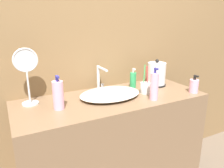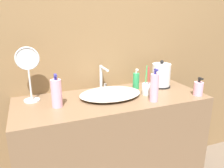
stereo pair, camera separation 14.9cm
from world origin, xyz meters
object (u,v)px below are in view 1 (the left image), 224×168
(faucet, at_px, (100,76))
(vanity_mirror, at_px, (27,72))
(electric_kettle, at_px, (156,75))
(lotion_bottle, at_px, (58,95))
(toothbrush_cup, at_px, (145,88))
(mouthwash_bottle, at_px, (194,86))
(shampoo_bottle, at_px, (133,80))
(hand_cream_bottle, at_px, (154,86))

(faucet, bearing_deg, vanity_mirror, -173.73)
(electric_kettle, height_order, lotion_bottle, electric_kettle)
(toothbrush_cup, relative_size, mouthwash_bottle, 1.58)
(faucet, bearing_deg, mouthwash_bottle, -32.37)
(faucet, distance_m, toothbrush_cup, 0.35)
(shampoo_bottle, distance_m, mouthwash_bottle, 0.46)
(toothbrush_cup, distance_m, shampoo_bottle, 0.15)
(toothbrush_cup, relative_size, shampoo_bottle, 1.32)
(shampoo_bottle, bearing_deg, lotion_bottle, -166.92)
(shampoo_bottle, height_order, mouthwash_bottle, shampoo_bottle)
(lotion_bottle, xyz_separation_m, shampoo_bottle, (0.63, 0.15, -0.03))
(lotion_bottle, height_order, shampoo_bottle, lotion_bottle)
(electric_kettle, height_order, vanity_mirror, vanity_mirror)
(shampoo_bottle, bearing_deg, toothbrush_cup, -84.05)
(faucet, xyz_separation_m, mouthwash_bottle, (0.59, -0.38, -0.06))
(electric_kettle, height_order, mouthwash_bottle, electric_kettle)
(toothbrush_cup, xyz_separation_m, lotion_bottle, (-0.64, 0.00, 0.05))
(electric_kettle, relative_size, lotion_bottle, 1.02)
(shampoo_bottle, height_order, hand_cream_bottle, hand_cream_bottle)
(electric_kettle, bearing_deg, hand_cream_bottle, -130.93)
(mouthwash_bottle, bearing_deg, lotion_bottle, 170.91)
(hand_cream_bottle, bearing_deg, toothbrush_cup, 77.77)
(lotion_bottle, distance_m, shampoo_bottle, 0.64)
(mouthwash_bottle, distance_m, vanity_mirror, 1.17)
(electric_kettle, height_order, hand_cream_bottle, hand_cream_bottle)
(lotion_bottle, relative_size, hand_cream_bottle, 0.96)
(hand_cream_bottle, bearing_deg, lotion_bottle, 167.37)
(faucet, xyz_separation_m, electric_kettle, (0.46, -0.10, -0.02))
(mouthwash_bottle, height_order, vanity_mirror, vanity_mirror)
(lotion_bottle, distance_m, hand_cream_bottle, 0.63)
(lotion_bottle, relative_size, shampoo_bottle, 1.32)
(toothbrush_cup, bearing_deg, shampoo_bottle, 95.95)
(vanity_mirror, bearing_deg, lotion_bottle, -48.36)
(electric_kettle, height_order, shampoo_bottle, electric_kettle)
(faucet, distance_m, vanity_mirror, 0.54)
(shampoo_bottle, bearing_deg, faucet, 163.37)
(shampoo_bottle, relative_size, mouthwash_bottle, 1.20)
(electric_kettle, distance_m, shampoo_bottle, 0.21)
(lotion_bottle, height_order, mouthwash_bottle, lotion_bottle)
(toothbrush_cup, distance_m, hand_cream_bottle, 0.15)
(electric_kettle, xyz_separation_m, vanity_mirror, (-0.98, 0.04, 0.12))
(faucet, relative_size, shampoo_bottle, 1.17)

